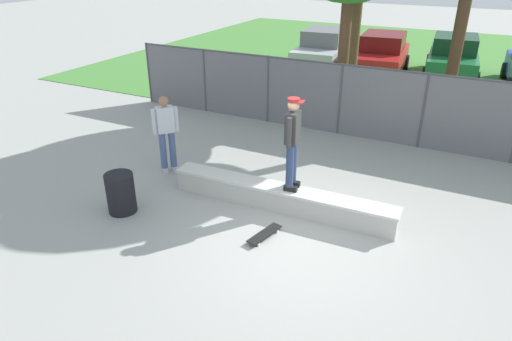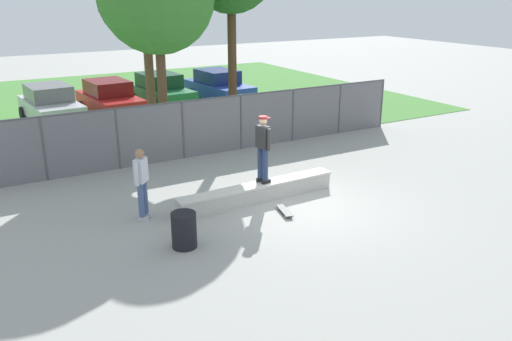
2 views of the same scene
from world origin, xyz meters
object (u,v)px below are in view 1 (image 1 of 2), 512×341
Objects in this scene: car_silver at (324,49)px; car_red at (382,54)px; concrete_ledge at (280,198)px; car_green at (453,57)px; skateboarder at (292,140)px; bystander at (166,131)px; skateboard at (265,234)px; trash_bin at (121,193)px.

car_red is (2.50, -0.01, 0.00)m from car_silver.
car_silver is at bearing 179.87° from car_red.
car_green is (1.87, 12.60, 0.59)m from concrete_ledge.
skateboarder reaches higher than bystander.
car_silver is 1.00× the size of car_green.
car_silver reaches higher than skateboard.
car_red is at bearing 94.75° from skateboarder.
car_silver is 13.39m from trash_bin.
car_green is (2.66, 0.77, 0.00)m from car_red.
trash_bin is at bearing -87.78° from car_silver.
car_silver is at bearing 104.99° from skateboard.
car_green is 13.16m from bystander.
skateboarder is 1.84m from skateboard.
car_silver is at bearing -171.59° from car_green.
car_green is at bearing 8.41° from car_silver.
skateboarder is 3.53m from trash_bin.
skateboarder reaches higher than skateboard.
skateboard is 0.19× the size of car_silver.
bystander is (-3.25, 0.35, -0.51)m from skateboarder.
trash_bin is at bearing -171.37° from skateboard.
car_green reaches higher than concrete_ledge.
car_green is at bearing 81.54° from concrete_ledge.
concrete_ledge is 5.72× the size of trash_bin.
skateboard is at bearing -85.74° from car_red.
concrete_ledge is 1.08× the size of car_red.
trash_bin reaches higher than concrete_ledge.
car_red reaches higher than skateboard.
car_red and car_green have the same top height.
car_silver is (-3.29, 11.84, 0.59)m from concrete_ledge.
car_green is (1.70, 13.69, 0.77)m from skateboard.
skateboarder is at bearing -97.65° from car_green.
trash_bin is (0.29, -1.94, -0.60)m from bystander.
trash_bin is (0.52, -13.37, -0.43)m from car_silver.
car_red is (-0.98, 11.78, -0.68)m from skateboarder.
concrete_ledge is at bearing 99.01° from skateboard.
car_red is 1.00× the size of car_green.
car_silver is (-3.48, 11.79, -0.68)m from skateboarder.
car_silver is at bearing 106.44° from skateboarder.
car_red reaches higher than concrete_ledge.
bystander is at bearing 155.24° from skateboard.
skateboard is 12.98m from car_red.
car_red is 11.65m from bystander.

